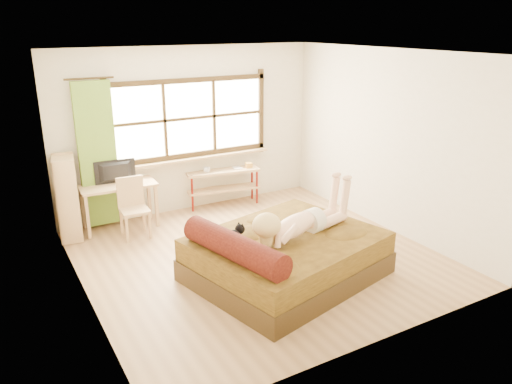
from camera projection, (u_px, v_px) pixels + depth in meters
floor at (258, 257)px, 6.83m from camera, size 4.50×4.50×0.00m
ceiling at (258, 53)px, 5.95m from camera, size 4.50×4.50×0.00m
wall_back at (190, 130)px, 8.23m from camera, size 4.50×0.00×4.50m
wall_front at (381, 219)px, 4.54m from camera, size 4.50×0.00×4.50m
wall_left at (76, 189)px, 5.33m from camera, size 0.00×4.50×4.50m
wall_right at (388, 142)px, 7.44m from camera, size 0.00×4.50×4.50m
window at (190, 121)px, 8.16m from camera, size 2.80×0.16×1.46m
curtain at (98, 155)px, 7.47m from camera, size 0.55×0.10×2.20m
bed at (284, 256)px, 6.18m from camera, size 2.54×2.22×0.83m
woman at (300, 210)px, 6.06m from camera, size 1.60×0.78×0.66m
kitten at (231, 235)px, 5.84m from camera, size 0.35×0.20×0.26m
desk at (118, 190)px, 7.60m from camera, size 1.15×0.57×0.71m
monitor at (116, 172)px, 7.55m from camera, size 0.62×0.11×0.36m
chair at (133, 204)px, 7.39m from camera, size 0.41×0.41×0.89m
pipe_shelf at (224, 179)px, 8.61m from camera, size 1.30×0.52×0.72m
cup at (207, 170)px, 8.40m from camera, size 0.13×0.13×0.09m
book at (233, 168)px, 8.65m from camera, size 0.18×0.22×0.02m
bookshelf at (67, 198)px, 7.23m from camera, size 0.38×0.58×1.23m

